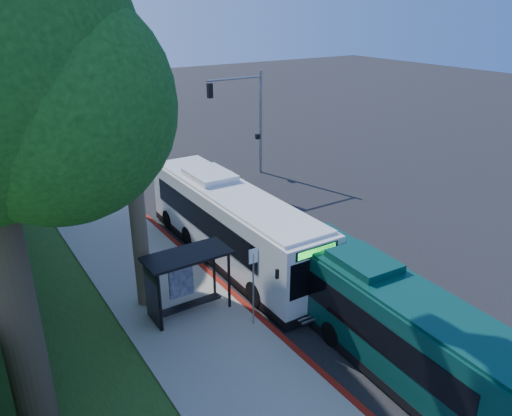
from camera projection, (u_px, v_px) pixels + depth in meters
ground at (290, 241)px, 25.03m from camera, size 140.00×140.00×0.00m
sidewalk at (153, 280)px, 21.34m from camera, size 4.50×70.00×0.12m
red_curb at (248, 308)px, 19.39m from camera, size 0.25×30.00×0.13m
bus_shelter at (180, 272)px, 18.48m from camera, size 3.20×1.51×2.55m
stop_sign_pole at (253, 277)px, 17.65m from camera, size 0.35×0.06×3.17m
traffic_signal_pole at (248, 111)px, 33.01m from camera, size 4.10×0.30×7.00m
white_bus at (230, 222)px, 22.79m from camera, size 2.77×12.29×3.66m
teal_bus at (396, 325)px, 15.85m from camera, size 2.85×10.92×3.22m
pickup at (227, 186)px, 30.38m from camera, size 3.02×5.30×1.39m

